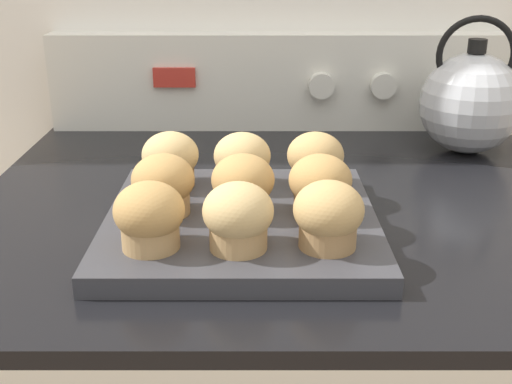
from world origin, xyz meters
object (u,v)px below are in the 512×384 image
muffin_r0_c0 (150,216)px  muffin_r1_c0 (164,185)px  muffin_r0_c1 (239,217)px  tea_kettle (472,102)px  muffin_r1_c1 (244,185)px  muffin_r1_c2 (321,186)px  muffin_r2_c0 (171,160)px  muffin_r2_c1 (243,161)px  muffin_r0_c2 (329,216)px  muffin_r2_c2 (316,160)px  muffin_pan (242,222)px

muffin_r0_c0 → muffin_r1_c0: 0.09m
muffin_r0_c0 → muffin_r0_c1: same height
tea_kettle → muffin_r1_c1: bearing=-139.0°
tea_kettle → muffin_r1_c0: bearing=-145.3°
muffin_r1_c0 → muffin_r1_c2: 0.17m
muffin_r0_c1 → muffin_r2_c0: size_ratio=1.00×
muffin_r0_c1 → muffin_r2_c1: size_ratio=1.00×
muffin_r0_c0 → muffin_r1_c0: same height
muffin_r0_c0 → muffin_r1_c1: 0.12m
muffin_r0_c2 → muffin_r1_c2: same height
muffin_r0_c1 → muffin_r1_c1: 0.09m
muffin_r2_c1 → muffin_r2_c2: (0.09, 0.00, 0.00)m
muffin_r2_c1 → muffin_r2_c2: 0.09m
muffin_r0_c2 → muffin_r1_c1: same height
muffin_r2_c0 → muffin_r2_c1: 0.09m
muffin_r2_c2 → tea_kettle: size_ratio=0.34×
muffin_r0_c2 → muffin_r1_c0: 0.19m
muffin_pan → muffin_r1_c2: size_ratio=4.30×
muffin_r0_c1 → muffin_r2_c2: same height
muffin_r0_c2 → muffin_r2_c1: size_ratio=1.00×
muffin_r1_c2 → tea_kettle: 0.39m
muffin_r0_c1 → muffin_r2_c1: 0.17m
muffin_r0_c1 → muffin_r1_c2: 0.12m
muffin_r0_c2 → muffin_r2_c2: same height
muffin_r1_c0 → muffin_r2_c0: size_ratio=1.00×
muffin_r0_c2 → muffin_r1_c1: bearing=135.2°
muffin_pan → muffin_r2_c1: bearing=90.3°
muffin_r2_c0 → muffin_r2_c2: size_ratio=1.00×
muffin_r0_c1 → muffin_r0_c0: bearing=178.9°
muffin_r1_c1 → muffin_r2_c1: 0.08m
muffin_pan → muffin_r0_c0: bearing=-135.4°
muffin_pan → muffin_r2_c2: bearing=44.5°
muffin_r1_c1 → muffin_r2_c2: size_ratio=1.00×
muffin_r0_c0 → tea_kettle: (0.43, 0.38, 0.02)m
muffin_pan → tea_kettle: tea_kettle is taller
muffin_r0_c2 → muffin_r2_c1: bearing=117.3°
muffin_pan → tea_kettle: (0.34, 0.29, 0.07)m
muffin_r1_c1 → muffin_r1_c2: 0.08m
muffin_r0_c0 → muffin_r2_c2: size_ratio=1.00×
muffin_r2_c0 → tea_kettle: 0.48m
muffin_r2_c0 → muffin_r1_c0: bearing=-88.1°
muffin_r1_c2 → muffin_r2_c2: bearing=88.5°
muffin_r0_c0 → muffin_r0_c1: bearing=-1.1°
muffin_r1_c1 → muffin_r2_c0: bearing=135.6°
muffin_r0_c2 → muffin_r1_c0: (-0.17, 0.08, 0.00)m
muffin_r0_c0 → muffin_r2_c1: same height
muffin_r1_c0 → tea_kettle: bearing=34.7°
muffin_r0_c1 → muffin_r1_c2: size_ratio=1.00×
muffin_r0_c1 → muffin_r0_c2: (0.09, 0.00, 0.00)m
muffin_r2_c0 → muffin_r2_c2: same height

